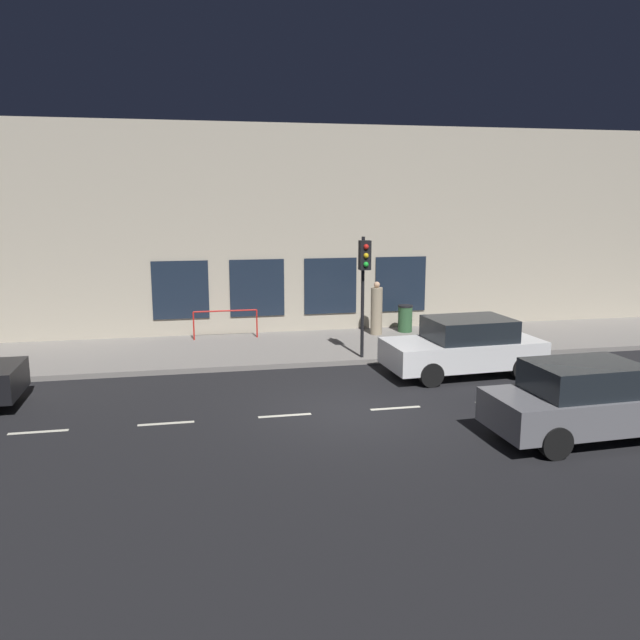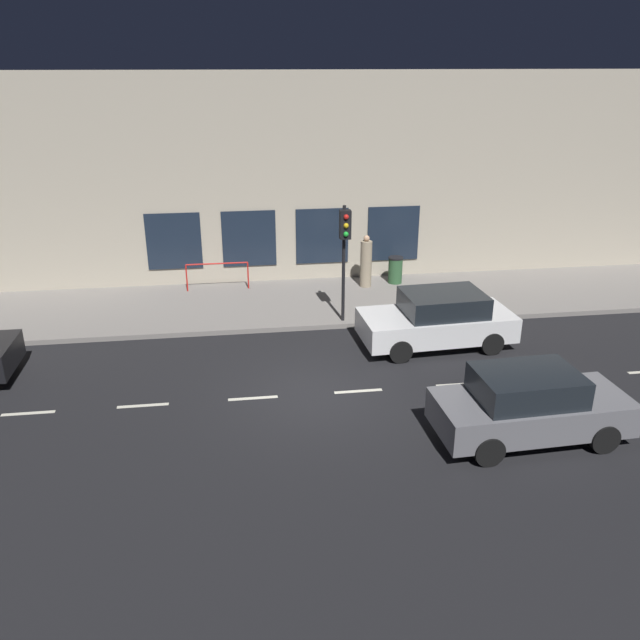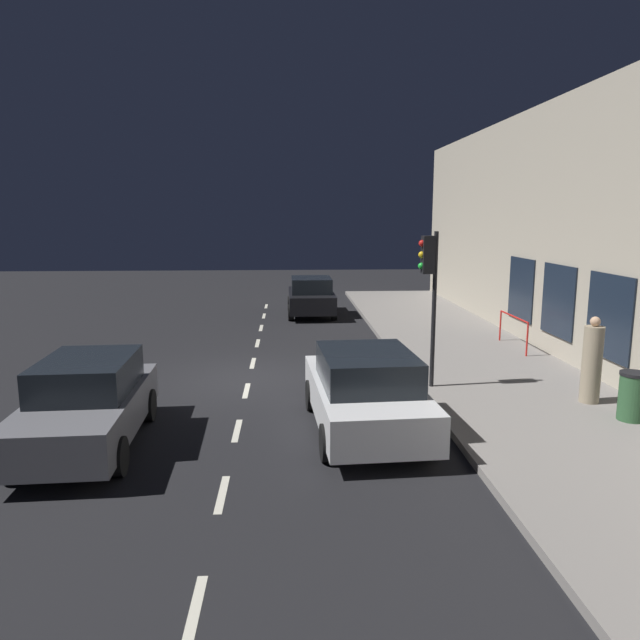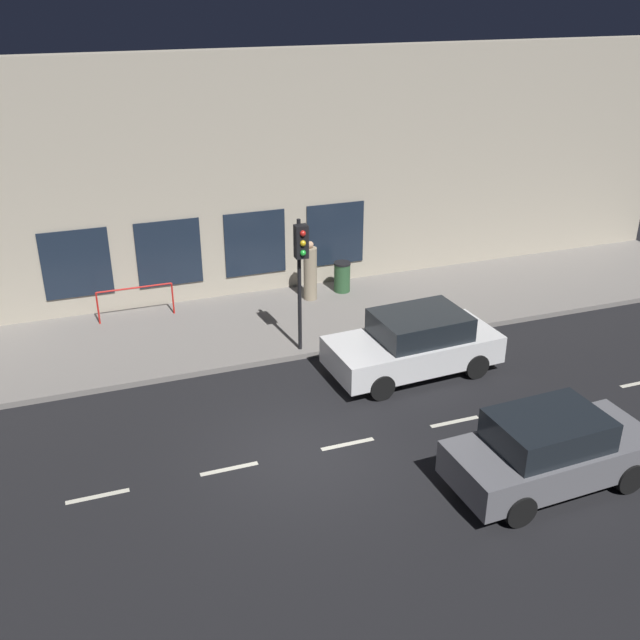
# 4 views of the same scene
# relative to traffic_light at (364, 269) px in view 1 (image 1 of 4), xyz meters

# --- Properties ---
(ground_plane) EXTENTS (60.00, 60.00, 0.00)m
(ground_plane) POSITION_rel_traffic_light_xyz_m (-4.18, 1.36, -2.81)
(ground_plane) COLOR black
(sidewalk) EXTENTS (4.50, 32.00, 0.15)m
(sidewalk) POSITION_rel_traffic_light_xyz_m (2.07, 1.36, -2.74)
(sidewalk) COLOR gray
(sidewalk) RESTS_ON ground
(building_facade) EXTENTS (0.65, 32.00, 7.31)m
(building_facade) POSITION_rel_traffic_light_xyz_m (4.62, 1.36, 0.84)
(building_facade) COLOR #B2A893
(building_facade) RESTS_ON ground
(lane_centre_line) EXTENTS (0.12, 27.20, 0.01)m
(lane_centre_line) POSITION_rel_traffic_light_xyz_m (-4.18, 0.36, -2.81)
(lane_centre_line) COLOR beige
(lane_centre_line) RESTS_ON ground
(traffic_light) EXTENTS (0.45, 0.32, 3.57)m
(traffic_light) POSITION_rel_traffic_light_xyz_m (0.00, 0.00, 0.00)
(traffic_light) COLOR black
(traffic_light) RESTS_ON sidewalk
(parked_car_0) EXTENTS (2.18, 4.38, 1.58)m
(parked_car_0) POSITION_rel_traffic_light_xyz_m (-1.73, -2.40, -2.02)
(parked_car_0) COLOR silver
(parked_car_0) RESTS_ON ground
(parked_car_2) EXTENTS (1.96, 4.19, 1.58)m
(parked_car_2) POSITION_rel_traffic_light_xyz_m (-6.74, -2.83, -2.02)
(parked_car_2) COLOR slate
(parked_car_2) RESTS_ON ground
(pedestrian_0) EXTENTS (0.52, 0.52, 1.85)m
(pedestrian_0) POSITION_rel_traffic_light_xyz_m (3.21, -1.34, -1.81)
(pedestrian_0) COLOR gray
(pedestrian_0) RESTS_ON sidewalk
(trash_bin) EXTENTS (0.53, 0.53, 0.95)m
(trash_bin) POSITION_rel_traffic_light_xyz_m (3.45, -2.48, -2.18)
(trash_bin) COLOR #2D5633
(trash_bin) RESTS_ON sidewalk
(red_railing) EXTENTS (0.05, 2.16, 0.97)m
(red_railing) POSITION_rel_traffic_light_xyz_m (3.54, 3.82, -1.94)
(red_railing) COLOR red
(red_railing) RESTS_ON sidewalk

